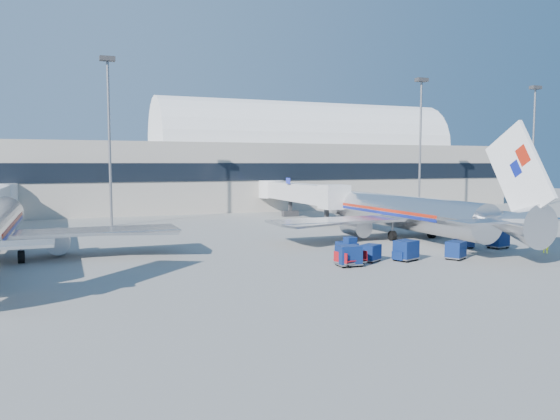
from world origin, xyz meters
name	(u,v)px	position (x,y,z in m)	size (l,w,h in m)	color
ground	(348,249)	(0.00, 0.00, 0.00)	(260.00, 260.00, 0.00)	gray
terminal	(135,168)	(-13.60, 55.96, 7.52)	(170.00, 28.15, 21.00)	#B2AA9E
airliner_main	(407,213)	(10.00, 4.51, 2.93)	(32.00, 37.26, 12.07)	silver
jetbridge_near	(296,193)	(7.60, 30.81, 3.93)	(4.40, 27.50, 6.25)	silver
mast_west	(109,116)	(-20.00, 30.00, 14.79)	(2.00, 1.20, 22.60)	slate
mast_east	(421,125)	(30.00, 30.00, 14.79)	(2.00, 1.20, 22.60)	slate
mast_far_east	(534,129)	(55.00, 30.00, 14.79)	(2.00, 1.20, 22.60)	slate
barrier_near	(479,234)	(18.00, 2.00, 0.45)	(3.00, 0.55, 0.90)	#9E9E96
barrier_mid	(502,232)	(21.30, 2.00, 0.45)	(3.00, 0.55, 0.90)	#9E9E96
barrier_far	(523,231)	(24.60, 2.00, 0.45)	(3.00, 0.55, 0.90)	#9E9E96
tug_lead	(404,253)	(1.49, -7.33, 0.66)	(2.48, 1.82, 1.45)	#0B1E54
tug_right	(463,241)	(11.22, -3.33, 0.62)	(2.27, 2.17, 1.37)	#0B1E54
tug_left	(347,245)	(-0.89, -1.51, 0.68)	(1.44, 2.42, 1.49)	#0B1E54
cart_train_a	(406,250)	(1.61, -7.47, 0.95)	(2.43, 2.16, 1.78)	#0B1E54
cart_train_b	(371,253)	(-1.49, -6.74, 0.80)	(2.11, 1.96, 1.49)	#0B1E54
cart_train_c	(349,255)	(-4.32, -8.00, 0.92)	(2.01, 1.57, 1.73)	#0B1E54
cart_solo_near	(456,250)	(6.06, -8.52, 0.85)	(2.26, 2.09, 1.60)	#0B1E54
cart_solo_far	(498,239)	(14.27, -4.87, 0.92)	(2.22, 1.86, 1.73)	#0B1E54
cart_open_red	(351,261)	(-4.08, -7.89, 0.45)	(2.64, 2.14, 0.62)	slate
ramp_worker	(546,244)	(16.27, -8.83, 0.88)	(0.64, 0.42, 1.75)	#D2FE1A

